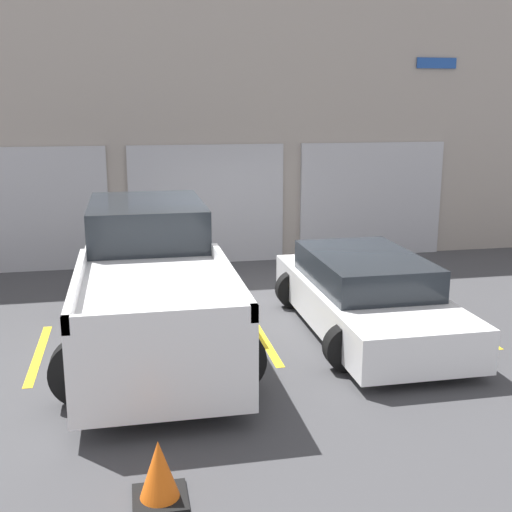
# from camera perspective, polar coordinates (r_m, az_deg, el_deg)

# --- Properties ---
(ground_plane) EXTENTS (28.00, 28.00, 0.00)m
(ground_plane) POSITION_cam_1_polar(r_m,az_deg,el_deg) (10.89, -1.24, -4.22)
(ground_plane) COLOR #3D3D3F
(shophouse_building) EXTENTS (17.34, 0.68, 5.79)m
(shophouse_building) POSITION_cam_1_polar(r_m,az_deg,el_deg) (13.64, -3.82, 11.47)
(shophouse_building) COLOR #9E9389
(shophouse_building) RESTS_ON ground
(pickup_truck) EXTENTS (2.45, 5.34, 1.82)m
(pickup_truck) POSITION_cam_1_polar(r_m,az_deg,el_deg) (9.15, -9.28, -2.24)
(pickup_truck) COLOR white
(pickup_truck) RESTS_ON ground
(sedan_white) EXTENTS (2.08, 4.26, 1.14)m
(sedan_white) POSITION_cam_1_polar(r_m,az_deg,el_deg) (9.61, 9.68, -3.45)
(sedan_white) COLOR white
(sedan_white) RESTS_ON ground
(parking_stripe_far_left) EXTENTS (0.12, 2.20, 0.01)m
(parking_stripe_far_left) POSITION_cam_1_polar(r_m,az_deg,el_deg) (9.24, -18.74, -8.23)
(parking_stripe_far_left) COLOR gold
(parking_stripe_far_left) RESTS_ON ground
(parking_stripe_left) EXTENTS (0.12, 2.20, 0.01)m
(parking_stripe_left) POSITION_cam_1_polar(r_m,az_deg,el_deg) (9.33, 0.61, -7.26)
(parking_stripe_left) COLOR gold
(parking_stripe_left) RESTS_ON ground
(parking_stripe_centre) EXTENTS (0.12, 2.20, 0.01)m
(parking_stripe_centre) POSITION_cam_1_polar(r_m,az_deg,el_deg) (10.39, 17.66, -5.73)
(parking_stripe_centre) COLOR gold
(parking_stripe_centre) RESTS_ON ground
(traffic_cone) EXTENTS (0.47, 0.47, 0.55)m
(traffic_cone) POSITION_cam_1_polar(r_m,az_deg,el_deg) (5.79, -8.61, -18.52)
(traffic_cone) COLOR black
(traffic_cone) RESTS_ON ground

